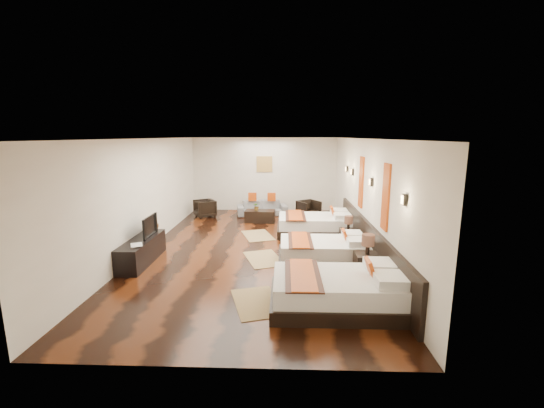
{
  "coord_description": "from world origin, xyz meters",
  "views": [
    {
      "loc": [
        0.76,
        -8.64,
        2.87
      ],
      "look_at": [
        0.44,
        0.38,
        1.1
      ],
      "focal_mm": 23.08,
      "sensor_mm": 36.0,
      "label": 1
    }
  ],
  "objects_px": {
    "bed_near": "(339,291)",
    "bed_mid": "(324,251)",
    "book": "(131,246)",
    "figurine": "(152,224)",
    "nightstand_a": "(367,263)",
    "armchair_left": "(205,208)",
    "coffee_table": "(260,216)",
    "armchair_right": "(309,209)",
    "table_plant": "(257,206)",
    "tv_console": "(142,251)",
    "tv": "(147,226)",
    "sofa": "(262,208)",
    "nightstand_b": "(348,236)",
    "bed_far": "(316,224)"
  },
  "relations": [
    {
      "from": "bed_far",
      "to": "sofa",
      "type": "bearing_deg",
      "value": 125.34
    },
    {
      "from": "sofa",
      "to": "armchair_right",
      "type": "bearing_deg",
      "value": -22.9
    },
    {
      "from": "bed_near",
      "to": "book",
      "type": "xyz_separation_m",
      "value": [
        -4.2,
        1.46,
        0.27
      ]
    },
    {
      "from": "bed_near",
      "to": "book",
      "type": "height_order",
      "value": "bed_near"
    },
    {
      "from": "figurine",
      "to": "armchair_right",
      "type": "xyz_separation_m",
      "value": [
        4.13,
        3.85,
        -0.4
      ]
    },
    {
      "from": "book",
      "to": "figurine",
      "type": "xyz_separation_m",
      "value": [
        0.0,
        1.27,
        0.15
      ]
    },
    {
      "from": "sofa",
      "to": "armchair_left",
      "type": "relative_size",
      "value": 2.63
    },
    {
      "from": "nightstand_b",
      "to": "tv_console",
      "type": "height_order",
      "value": "nightstand_b"
    },
    {
      "from": "nightstand_a",
      "to": "armchair_left",
      "type": "distance_m",
      "value": 7.01
    },
    {
      "from": "bed_near",
      "to": "bed_mid",
      "type": "bearing_deg",
      "value": 90.07
    },
    {
      "from": "sofa",
      "to": "coffee_table",
      "type": "bearing_deg",
      "value": -100.14
    },
    {
      "from": "bed_mid",
      "to": "nightstand_b",
      "type": "bearing_deg",
      "value": 57.85
    },
    {
      "from": "nightstand_a",
      "to": "armchair_right",
      "type": "height_order",
      "value": "nightstand_a"
    },
    {
      "from": "tv",
      "to": "book",
      "type": "xyz_separation_m",
      "value": [
        -0.05,
        -0.79,
        -0.23
      ]
    },
    {
      "from": "nightstand_b",
      "to": "bed_mid",
      "type": "bearing_deg",
      "value": -122.15
    },
    {
      "from": "figurine",
      "to": "sofa",
      "type": "relative_size",
      "value": 0.18
    },
    {
      "from": "nightstand_a",
      "to": "table_plant",
      "type": "distance_m",
      "value": 5.38
    },
    {
      "from": "book",
      "to": "figurine",
      "type": "relative_size",
      "value": 0.96
    },
    {
      "from": "bed_near",
      "to": "bed_mid",
      "type": "height_order",
      "value": "bed_near"
    },
    {
      "from": "bed_far",
      "to": "book",
      "type": "relative_size",
      "value": 7.1
    },
    {
      "from": "figurine",
      "to": "armchair_right",
      "type": "bearing_deg",
      "value": 43.0
    },
    {
      "from": "bed_far",
      "to": "tv_console",
      "type": "bearing_deg",
      "value": -149.15
    },
    {
      "from": "nightstand_b",
      "to": "figurine",
      "type": "xyz_separation_m",
      "value": [
        -4.95,
        -0.62,
        0.42
      ]
    },
    {
      "from": "book",
      "to": "bed_near",
      "type": "bearing_deg",
      "value": -19.17
    },
    {
      "from": "bed_near",
      "to": "nightstand_a",
      "type": "xyz_separation_m",
      "value": [
        0.75,
        1.23,
        0.03
      ]
    },
    {
      "from": "bed_near",
      "to": "bed_mid",
      "type": "xyz_separation_m",
      "value": [
        -0.0,
        2.16,
        -0.03
      ]
    },
    {
      "from": "tv_console",
      "to": "sofa",
      "type": "bearing_deg",
      "value": 63.69
    },
    {
      "from": "figurine",
      "to": "coffee_table",
      "type": "xyz_separation_m",
      "value": [
        2.46,
        3.18,
        -0.51
      ]
    },
    {
      "from": "bed_near",
      "to": "book",
      "type": "relative_size",
      "value": 7.28
    },
    {
      "from": "book",
      "to": "table_plant",
      "type": "relative_size",
      "value": 1.09
    },
    {
      "from": "tv_console",
      "to": "armchair_right",
      "type": "xyz_separation_m",
      "value": [
        4.13,
        4.58,
        0.04
      ]
    },
    {
      "from": "book",
      "to": "sofa",
      "type": "xyz_separation_m",
      "value": [
        2.46,
        5.51,
        -0.3
      ]
    },
    {
      "from": "book",
      "to": "armchair_left",
      "type": "bearing_deg",
      "value": 85.25
    },
    {
      "from": "figurine",
      "to": "bed_mid",
      "type": "bearing_deg",
      "value": -7.73
    },
    {
      "from": "armchair_right",
      "to": "bed_near",
      "type": "bearing_deg",
      "value": -122.0
    },
    {
      "from": "armchair_left",
      "to": "table_plant",
      "type": "bearing_deg",
      "value": 40.25
    },
    {
      "from": "nightstand_a",
      "to": "armchair_right",
      "type": "distance_m",
      "value": 5.42
    },
    {
      "from": "nightstand_a",
      "to": "figurine",
      "type": "bearing_deg",
      "value": 163.11
    },
    {
      "from": "nightstand_a",
      "to": "armchair_right",
      "type": "xyz_separation_m",
      "value": [
        -0.81,
        5.36,
        -0.02
      ]
    },
    {
      "from": "tv_console",
      "to": "figurine",
      "type": "relative_size",
      "value": 5.61
    },
    {
      "from": "figurine",
      "to": "sofa",
      "type": "height_order",
      "value": "figurine"
    },
    {
      "from": "tv",
      "to": "figurine",
      "type": "height_order",
      "value": "tv"
    },
    {
      "from": "figurine",
      "to": "tv",
      "type": "bearing_deg",
      "value": -84.06
    },
    {
      "from": "table_plant",
      "to": "bed_far",
      "type": "bearing_deg",
      "value": -37.39
    },
    {
      "from": "nightstand_a",
      "to": "coffee_table",
      "type": "xyz_separation_m",
      "value": [
        -2.49,
        4.69,
        -0.13
      ]
    },
    {
      "from": "tv_console",
      "to": "tv",
      "type": "height_order",
      "value": "tv"
    },
    {
      "from": "book",
      "to": "bed_mid",
      "type": "bearing_deg",
      "value": 9.48
    },
    {
      "from": "book",
      "to": "figurine",
      "type": "bearing_deg",
      "value": 90.0
    },
    {
      "from": "table_plant",
      "to": "tv_console",
      "type": "bearing_deg",
      "value": -120.81
    },
    {
      "from": "tv",
      "to": "armchair_right",
      "type": "bearing_deg",
      "value": -44.24
    }
  ]
}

